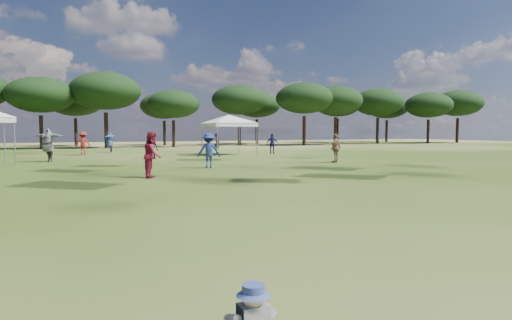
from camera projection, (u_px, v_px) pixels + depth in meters
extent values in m
cylinder|color=black|center=(41.00, 132.00, 40.71)|extent=(0.37, 0.37, 3.21)
ellipsoid|color=black|center=(40.00, 95.00, 40.47)|extent=(6.24, 6.24, 3.36)
cylinder|color=black|center=(106.00, 130.00, 42.79)|extent=(0.41, 0.41, 3.56)
ellipsoid|color=black|center=(105.00, 91.00, 42.53)|extent=(6.91, 6.91, 3.73)
cylinder|color=black|center=(174.00, 134.00, 46.10)|extent=(0.33, 0.33, 2.88)
ellipsoid|color=black|center=(173.00, 104.00, 45.88)|extent=(5.60, 5.60, 3.02)
cylinder|color=black|center=(239.00, 131.00, 52.06)|extent=(0.39, 0.39, 3.44)
ellipsoid|color=black|center=(239.00, 100.00, 51.81)|extent=(6.69, 6.69, 3.60)
cylinder|color=black|center=(304.00, 131.00, 51.45)|extent=(0.40, 0.40, 3.53)
ellipsoid|color=black|center=(304.00, 98.00, 51.19)|extent=(6.86, 6.86, 3.70)
cylinder|color=black|center=(335.00, 131.00, 53.91)|extent=(0.40, 0.40, 3.47)
ellipsoid|color=black|center=(336.00, 101.00, 53.66)|extent=(6.74, 6.74, 3.63)
cylinder|color=black|center=(377.00, 131.00, 59.39)|extent=(0.41, 0.41, 3.57)
ellipsoid|color=black|center=(378.00, 102.00, 59.13)|extent=(6.94, 6.94, 3.74)
cylinder|color=black|center=(428.00, 131.00, 60.35)|extent=(0.38, 0.38, 3.35)
ellipsoid|color=black|center=(429.00, 105.00, 60.10)|extent=(6.51, 6.51, 3.51)
cylinder|color=black|center=(457.00, 130.00, 63.58)|extent=(0.42, 0.42, 3.66)
ellipsoid|color=black|center=(458.00, 103.00, 63.31)|extent=(7.10, 7.10, 3.83)
cylinder|color=black|center=(76.00, 132.00, 49.28)|extent=(0.37, 0.37, 3.20)
ellipsoid|color=black|center=(75.00, 101.00, 49.04)|extent=(6.21, 6.21, 3.35)
cylinder|color=black|center=(164.00, 133.00, 52.52)|extent=(0.34, 0.34, 2.99)
ellipsoid|color=black|center=(164.00, 106.00, 52.30)|extent=(5.81, 5.81, 3.13)
cylinder|color=black|center=(257.00, 132.00, 58.36)|extent=(0.38, 0.38, 3.31)
ellipsoid|color=black|center=(257.00, 105.00, 58.12)|extent=(6.43, 6.43, 3.47)
cylinder|color=black|center=(337.00, 130.00, 64.57)|extent=(0.42, 0.42, 3.64)
ellipsoid|color=black|center=(338.00, 104.00, 64.30)|extent=(7.06, 7.06, 3.81)
cylinder|color=black|center=(386.00, 131.00, 67.93)|extent=(0.40, 0.40, 3.46)
ellipsoid|color=black|center=(387.00, 107.00, 67.67)|extent=(6.72, 6.72, 3.62)
cylinder|color=gray|center=(15.00, 143.00, 20.58)|extent=(0.06, 0.06, 2.28)
cylinder|color=gray|center=(4.00, 142.00, 22.49)|extent=(0.06, 0.06, 2.28)
cylinder|color=gray|center=(217.00, 140.00, 28.74)|extent=(0.06, 0.06, 2.19)
cylinder|color=gray|center=(257.00, 140.00, 30.09)|extent=(0.06, 0.06, 2.19)
cylinder|color=gray|center=(202.00, 139.00, 31.41)|extent=(0.06, 0.06, 2.19)
cylinder|color=gray|center=(239.00, 139.00, 32.76)|extent=(0.06, 0.06, 2.19)
cube|color=silver|center=(229.00, 125.00, 30.68)|extent=(3.23, 3.23, 0.25)
pyramid|color=silver|center=(229.00, 115.00, 30.63)|extent=(6.43, 6.43, 0.60)
cube|color=white|center=(253.00, 319.00, 3.19)|extent=(0.22, 0.16, 0.23)
cylinder|color=white|center=(233.00, 319.00, 3.19)|extent=(0.07, 0.22, 0.14)
cylinder|color=white|center=(266.00, 312.00, 3.31)|extent=(0.07, 0.22, 0.14)
sphere|color=#E0B293|center=(253.00, 299.00, 3.18)|extent=(0.16, 0.16, 0.16)
cone|color=#475BA6|center=(253.00, 294.00, 3.18)|extent=(0.26, 0.26, 0.03)
cylinder|color=#475BA6|center=(253.00, 289.00, 3.18)|extent=(0.17, 0.17, 0.07)
imported|color=maroon|center=(153.00, 155.00, 15.52)|extent=(0.89, 0.99, 1.66)
imported|color=black|center=(151.00, 145.00, 25.81)|extent=(0.96, 0.93, 1.66)
imported|color=navy|center=(110.00, 142.00, 34.08)|extent=(1.47, 2.04, 1.65)
imported|color=navy|center=(209.00, 151.00, 19.52)|extent=(1.15, 0.84, 1.60)
imported|color=#A11F1A|center=(83.00, 143.00, 31.47)|extent=(1.13, 0.71, 1.66)
imported|color=#292B2E|center=(217.00, 144.00, 32.27)|extent=(0.53, 0.65, 1.53)
imported|color=olive|center=(336.00, 148.00, 23.02)|extent=(0.99, 0.73, 1.56)
imported|color=#1C1854|center=(272.00, 144.00, 31.68)|extent=(0.94, 0.82, 1.52)
imported|color=#535258|center=(48.00, 145.00, 23.55)|extent=(1.85, 2.18, 1.84)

